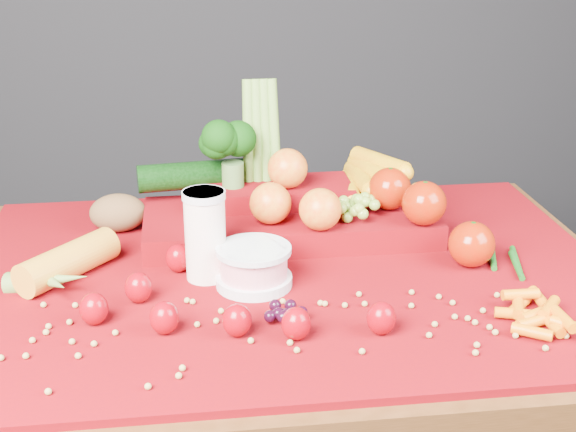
{
  "coord_description": "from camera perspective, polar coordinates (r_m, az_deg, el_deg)",
  "views": [
    {
      "loc": [
        -0.16,
        -1.18,
        1.33
      ],
      "look_at": [
        0.0,
        0.02,
        0.85
      ],
      "focal_mm": 50.0,
      "sensor_mm": 36.0,
      "label": 1
    }
  ],
  "objects": [
    {
      "name": "table",
      "position": [
        1.37,
        0.11,
        -7.92
      ],
      "size": [
        1.1,
        0.8,
        0.75
      ],
      "color": "#351D0C",
      "rests_on": "ground"
    },
    {
      "name": "red_cloth",
      "position": [
        1.32,
        0.11,
        -4.11
      ],
      "size": [
        1.05,
        0.75,
        0.01
      ],
      "primitive_type": "cube",
      "color": "#650306",
      "rests_on": "table"
    },
    {
      "name": "milk_glass",
      "position": [
        1.27,
        -5.91,
        -1.15
      ],
      "size": [
        0.07,
        0.07,
        0.15
      ],
      "rotation": [
        0.0,
        0.0,
        -0.36
      ],
      "color": "white",
      "rests_on": "red_cloth"
    },
    {
      "name": "yogurt_bowl",
      "position": [
        1.25,
        -2.45,
        -3.5
      ],
      "size": [
        0.12,
        0.12,
        0.07
      ],
      "rotation": [
        0.0,
        0.0,
        -0.42
      ],
      "color": "silver",
      "rests_on": "red_cloth"
    },
    {
      "name": "strawberry_scatter",
      "position": [
        1.17,
        -5.53,
        -6.11
      ],
      "size": [
        0.44,
        0.28,
        0.05
      ],
      "color": "maroon",
      "rests_on": "red_cloth"
    },
    {
      "name": "dark_grape_cluster",
      "position": [
        1.16,
        -0.12,
        -6.86
      ],
      "size": [
        0.06,
        0.05,
        0.03
      ],
      "primitive_type": null,
      "color": "black",
      "rests_on": "red_cloth"
    },
    {
      "name": "soybean_scatter",
      "position": [
        1.14,
        1.44,
        -7.96
      ],
      "size": [
        0.84,
        0.24,
        0.01
      ],
      "primitive_type": null,
      "color": "#AA9549",
      "rests_on": "red_cloth"
    },
    {
      "name": "corn_ear",
      "position": [
        1.3,
        -16.29,
        -4.02
      ],
      "size": [
        0.25,
        0.26,
        0.06
      ],
      "rotation": [
        0.0,
        0.0,
        0.87
      ],
      "color": "gold",
      "rests_on": "red_cloth"
    },
    {
      "name": "potato",
      "position": [
        1.49,
        -12.0,
        0.22
      ],
      "size": [
        0.1,
        0.07,
        0.07
      ],
      "primitive_type": "ellipsoid",
      "color": "brown",
      "rests_on": "red_cloth"
    },
    {
      "name": "baby_carrot_pile",
      "position": [
        1.2,
        16.56,
        -6.61
      ],
      "size": [
        0.18,
        0.17,
        0.03
      ],
      "primitive_type": null,
      "color": "orange",
      "rests_on": "red_cloth"
    },
    {
      "name": "green_bean_pile",
      "position": [
        1.4,
        15.13,
        -2.9
      ],
      "size": [
        0.14,
        0.12,
        0.01
      ],
      "primitive_type": null,
      "color": "#135314",
      "rests_on": "red_cloth"
    },
    {
      "name": "produce_mound",
      "position": [
        1.44,
        0.95,
        0.94
      ],
      "size": [
        0.59,
        0.35,
        0.27
      ],
      "color": "#650306",
      "rests_on": "red_cloth"
    }
  ]
}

